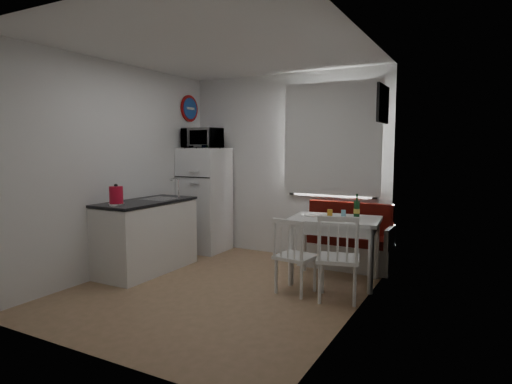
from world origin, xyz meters
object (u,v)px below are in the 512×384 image
chair_left (293,248)px  wine_bottle (357,206)px  bench (346,246)px  chair_right (336,249)px  fridge (205,200)px  kitchen_counter (147,235)px  kettle (116,195)px  microwave (202,138)px  dining_table (335,225)px

chair_left → wine_bottle: size_ratio=1.57×
bench → wine_bottle: bearing=-63.9°
bench → chair_right: (0.27, -1.31, 0.27)m
chair_right → wine_bottle: wine_bottle is taller
fridge → wine_bottle: 2.47m
kitchen_counter → kettle: bearing=-84.7°
bench → chair_right: bearing=-78.4°
fridge → microwave: (0.00, -0.05, 0.92)m
kettle → bench: bearing=41.5°
bench → kettle: (-2.13, -1.89, 0.74)m
bench → dining_table: size_ratio=1.09×
kitchen_counter → bench: bearing=31.8°
fridge → microwave: microwave is taller
chair_left → kettle: kettle is taller
chair_left → wine_bottle: bearing=65.8°
chair_right → microwave: 2.92m
chair_right → kettle: size_ratio=2.08×
kettle → chair_right: bearing=13.5°
fridge → bench: bearing=2.8°
chair_right → wine_bottle: size_ratio=1.81×
dining_table → chair_left: 0.72m
bench → chair_left: bearing=-98.7°
microwave → wine_bottle: (2.43, -0.39, -0.80)m
kitchen_counter → fridge: (0.02, 1.24, 0.32)m
chair_left → kitchen_counter: bearing=-171.0°
dining_table → kettle: 2.53m
microwave → chair_left: bearing=-30.3°
kitchen_counter → kettle: (0.05, -0.54, 0.57)m
bench → chair_left: bench is taller
bench → microwave: 2.59m
bench → microwave: (-2.16, -0.16, 1.42)m
fridge → kitchen_counter: bearing=-90.9°
dining_table → bench: bearing=87.6°
chair_right → kettle: (-2.40, -0.57, 0.47)m
bench → dining_table: bearing=-85.6°
bench → kettle: kettle is taller
dining_table → microwave: microwave is taller
fridge → kettle: fridge is taller
bench → wine_bottle: 0.87m
fridge → kettle: bearing=-89.0°
bench → wine_bottle: wine_bottle is taller
kitchen_counter → bench: (2.18, 1.35, -0.18)m
microwave → bench: bearing=4.2°
kettle → wine_bottle: (2.40, 1.34, -0.13)m
bench → chair_left: size_ratio=2.67×
kitchen_counter → chair_left: (1.98, 0.05, 0.05)m
microwave → fridge: bearing=90.0°
bench → fridge: bearing=-177.2°
fridge → dining_table: bearing=-13.8°
dining_table → wine_bottle: (0.22, 0.10, 0.22)m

